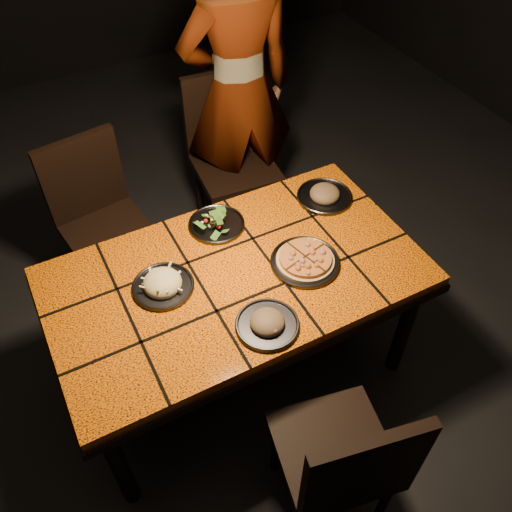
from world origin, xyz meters
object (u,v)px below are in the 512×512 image
chair_far_right (229,148)px  chair_far_left (98,212)px  diner (238,91)px  chair_near (345,462)px  plate_pizza (305,261)px  plate_pasta (163,284)px  dining_table (236,285)px

chair_far_right → chair_far_left: bearing=-165.2°
chair_far_left → diner: 1.03m
chair_near → chair_far_left: (-0.40, 1.75, -0.00)m
diner → plate_pizza: (-0.26, -1.17, -0.15)m
chair_far_right → plate_pasta: 1.27m
diner → chair_far_left: bearing=17.5°
dining_table → chair_far_right: chair_far_right is taller
dining_table → plate_pizza: 0.32m
diner → dining_table: bearing=69.5°
dining_table → chair_near: chair_near is taller
chair_far_right → plate_pizza: (-0.18, -1.14, 0.19)m
dining_table → plate_pasta: bearing=167.7°
chair_near → plate_pizza: chair_near is taller
chair_far_left → diner: size_ratio=0.52×
diner → chair_far_right: bearing=28.6°
dining_table → chair_far_left: (-0.38, 0.90, -0.13)m
plate_pasta → dining_table: bearing=-12.3°
chair_near → diner: (0.54, 1.93, 0.37)m
chair_far_left → plate_pasta: (0.08, -0.84, 0.23)m
plate_pizza → chair_far_left: bearing=124.2°
dining_table → diner: bearing=62.8°
chair_near → plate_pizza: size_ratio=3.08×
dining_table → chair_near: 0.86m
diner → plate_pasta: diner is taller
dining_table → chair_far_right: size_ratio=1.60×
chair_near → chair_far_left: 1.79m
plate_pasta → plate_pizza: bearing=-14.9°
diner → plate_pizza: 1.21m
plate_pasta → chair_far_right: bearing=51.7°
dining_table → chair_far_left: chair_far_left is taller
diner → plate_pasta: 1.34m
dining_table → plate_pasta: (-0.31, 0.07, 0.10)m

